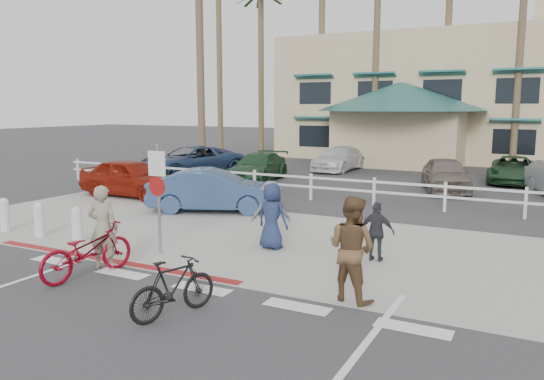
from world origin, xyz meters
The scene contains 33 objects.
ground centered at (0.00, 0.00, 0.00)m, with size 140.00×140.00×0.00m, color #333335.
bike_path centered at (0.00, -2.00, 0.00)m, with size 12.00×16.00×0.01m, color #333335.
sidewalk_plaza centered at (0.00, 4.50, 0.01)m, with size 22.00×7.00×0.01m, color gray.
cross_street centered at (0.00, 8.50, 0.00)m, with size 40.00×5.00×0.01m, color #333335.
parking_lot centered at (0.00, 18.00, 0.00)m, with size 50.00×16.00×0.01m, color #333335.
curb_red centered at (-3.00, 1.20, 0.01)m, with size 7.00×0.25×0.02m, color maroon.
rail_fence centered at (0.50, 10.50, 0.50)m, with size 29.40×0.16×1.00m, color silver, non-canonical shape.
building centered at (2.00, 31.00, 5.65)m, with size 28.00×16.00×11.30m, color beige, non-canonical shape.
sign_post centered at (-2.30, 2.20, 1.45)m, with size 0.50×0.10×2.90m, color gray, non-canonical shape.
bollard_0 centered at (-4.80, 2.00, 0.47)m, with size 0.26×0.26×0.95m, color silver, non-canonical shape.
bollard_1 centered at (-6.20, 2.00, 0.47)m, with size 0.26×0.26×0.95m, color silver, non-canonical shape.
bollard_2 centered at (-7.60, 2.00, 0.47)m, with size 0.26×0.26×0.95m, color silver, non-canonical shape.
palm_0 centered at (-16.00, 26.00, 7.50)m, with size 4.00×4.00×15.00m, color #193414, non-canonical shape.
palm_1 centered at (-12.00, 25.00, 6.50)m, with size 4.00×4.00×13.00m, color #193414, non-canonical shape.
palm_2 centered at (-8.00, 26.00, 8.00)m, with size 4.00×4.00×16.00m, color #193414, non-canonical shape.
palm_3 centered at (-4.00, 25.00, 7.00)m, with size 4.00×4.00×14.00m, color #193414, non-canonical shape.
palm_4 centered at (0.00, 26.00, 7.50)m, with size 4.00×4.00×15.00m, color #193414, non-canonical shape.
palm_5 centered at (4.00, 25.00, 6.50)m, with size 4.00×4.00×13.00m, color #193414, non-canonical shape.
palm_10 centered at (-10.00, 15.00, 6.00)m, with size 4.00×4.00×12.00m, color #193414, non-canonical shape.
bike_red centered at (-2.50, 0.15, 0.56)m, with size 0.74×2.11×1.11m, color maroon.
rider_red centered at (-2.57, 0.69, 0.91)m, with size 0.66×0.44×1.82m, color gray.
bike_black centered at (0.34, -0.69, 0.50)m, with size 0.47×1.65×0.99m, color black.
rider_black centered at (2.70, 1.38, 0.95)m, with size 0.93×0.72×1.91m, color brown.
pedestrian_a centered at (-0.55, 4.50, 0.78)m, with size 1.01×0.58×1.57m, color slate.
pedestrian_child centered at (2.41, 3.96, 0.68)m, with size 0.79×0.33×1.35m, color #2F2F35.
pedestrian_b centered at (-0.16, 3.81, 0.81)m, with size 0.80×0.52×1.63m, color #1E2A4E.
car_white_sedan centered at (-4.01, 7.05, 0.70)m, with size 1.49×4.27×1.41m, color navy.
car_red_compact centered at (-8.50, 8.08, 0.73)m, with size 1.73×4.31×1.47m, color maroon.
lot_car_0 centered at (-9.90, 13.84, 0.76)m, with size 2.51×5.44×1.51m, color navy.
lot_car_1 centered at (-6.26, 14.14, 0.65)m, with size 1.82×4.47×1.30m, color #1B4123.
lot_car_2 centered at (2.06, 14.91, 0.70)m, with size 1.65×4.10×1.40m, color #6B6158.
lot_car_4 centered at (-4.32, 19.72, 0.64)m, with size 1.80×4.42×1.28m, color silver.
lot_car_5 centered at (4.37, 18.82, 0.60)m, with size 2.00×4.35×1.21m, color #1F4226.
Camera 1 is at (5.65, -7.38, 3.45)m, focal length 35.00 mm.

